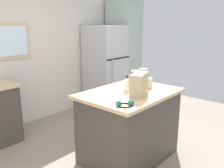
{
  "coord_description": "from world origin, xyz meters",
  "views": [
    {
      "loc": [
        -2.39,
        -1.61,
        1.77
      ],
      "look_at": [
        -0.0,
        0.49,
        0.97
      ],
      "focal_mm": 39.46,
      "sensor_mm": 36.0,
      "label": 1
    }
  ],
  "objects_px": {
    "refrigerator": "(105,66)",
    "shopping_bag": "(139,84)",
    "small_box": "(146,83)",
    "bottle": "(127,84)",
    "ear_defenders": "(125,104)",
    "tall_cabinet": "(124,52)",
    "kitchen_island": "(129,125)"
  },
  "relations": [
    {
      "from": "tall_cabinet",
      "to": "bottle",
      "type": "distance_m",
      "value": 2.6
    },
    {
      "from": "small_box",
      "to": "refrigerator",
      "type": "bearing_deg",
      "value": 57.84
    },
    {
      "from": "kitchen_island",
      "to": "bottle",
      "type": "bearing_deg",
      "value": 91.68
    },
    {
      "from": "small_box",
      "to": "bottle",
      "type": "distance_m",
      "value": 0.3
    },
    {
      "from": "tall_cabinet",
      "to": "ear_defenders",
      "type": "bearing_deg",
      "value": -141.12
    },
    {
      "from": "kitchen_island",
      "to": "shopping_bag",
      "type": "relative_size",
      "value": 3.56
    },
    {
      "from": "refrigerator",
      "to": "ear_defenders",
      "type": "xyz_separation_m",
      "value": [
        -1.85,
        -1.99,
        0.08
      ]
    },
    {
      "from": "refrigerator",
      "to": "small_box",
      "type": "distance_m",
      "value": 2.08
    },
    {
      "from": "refrigerator",
      "to": "small_box",
      "type": "height_order",
      "value": "refrigerator"
    },
    {
      "from": "refrigerator",
      "to": "small_box",
      "type": "bearing_deg",
      "value": -122.16
    },
    {
      "from": "kitchen_island",
      "to": "bottle",
      "type": "distance_m",
      "value": 0.55
    },
    {
      "from": "kitchen_island",
      "to": "shopping_bag",
      "type": "bearing_deg",
      "value": -109.94
    },
    {
      "from": "tall_cabinet",
      "to": "ear_defenders",
      "type": "relative_size",
      "value": 10.63
    },
    {
      "from": "shopping_bag",
      "to": "small_box",
      "type": "bearing_deg",
      "value": 20.47
    },
    {
      "from": "refrigerator",
      "to": "shopping_bag",
      "type": "relative_size",
      "value": 4.9
    },
    {
      "from": "ear_defenders",
      "to": "refrigerator",
      "type": "bearing_deg",
      "value": 47.1
    },
    {
      "from": "ear_defenders",
      "to": "bottle",
      "type": "bearing_deg",
      "value": 36.28
    },
    {
      "from": "shopping_bag",
      "to": "ear_defenders",
      "type": "distance_m",
      "value": 0.43
    },
    {
      "from": "bottle",
      "to": "ear_defenders",
      "type": "xyz_separation_m",
      "value": [
        -0.47,
        -0.34,
        -0.07
      ]
    },
    {
      "from": "shopping_bag",
      "to": "small_box",
      "type": "relative_size",
      "value": 2.36
    },
    {
      "from": "kitchen_island",
      "to": "ear_defenders",
      "type": "bearing_deg",
      "value": -148.22
    },
    {
      "from": "refrigerator",
      "to": "kitchen_island",
      "type": "bearing_deg",
      "value": -129.11
    },
    {
      "from": "ear_defenders",
      "to": "tall_cabinet",
      "type": "bearing_deg",
      "value": 38.88
    },
    {
      "from": "kitchen_island",
      "to": "small_box",
      "type": "relative_size",
      "value": 8.41
    },
    {
      "from": "shopping_bag",
      "to": "bottle",
      "type": "xyz_separation_m",
      "value": [
        0.07,
        0.24,
        -0.05
      ]
    },
    {
      "from": "refrigerator",
      "to": "shopping_bag",
      "type": "distance_m",
      "value": 2.39
    },
    {
      "from": "small_box",
      "to": "bottle",
      "type": "relative_size",
      "value": 0.73
    },
    {
      "from": "tall_cabinet",
      "to": "small_box",
      "type": "relative_size",
      "value": 15.03
    },
    {
      "from": "small_box",
      "to": "bottle",
      "type": "height_order",
      "value": "bottle"
    },
    {
      "from": "refrigerator",
      "to": "bottle",
      "type": "bearing_deg",
      "value": -130.02
    },
    {
      "from": "tall_cabinet",
      "to": "ear_defenders",
      "type": "xyz_separation_m",
      "value": [
        -2.47,
        -1.99,
        -0.17
      ]
    },
    {
      "from": "refrigerator",
      "to": "shopping_bag",
      "type": "xyz_separation_m",
      "value": [
        -1.45,
        -1.89,
        0.2
      ]
    }
  ]
}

